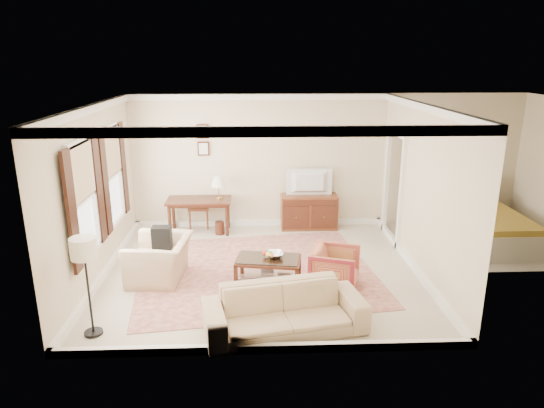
{
  "coord_description": "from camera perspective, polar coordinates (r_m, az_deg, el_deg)",
  "views": [
    {
      "loc": [
        -0.13,
        -7.85,
        3.62
      ],
      "look_at": [
        0.2,
        0.3,
        1.15
      ],
      "focal_mm": 32.0,
      "sensor_mm": 36.0,
      "label": 1
    }
  ],
  "objects": [
    {
      "name": "sofa",
      "position": [
        6.72,
        1.5,
        -11.54
      ],
      "size": [
        2.27,
        1.06,
        0.86
      ],
      "primitive_type": "imported",
      "rotation": [
        0.0,
        0.0,
        0.2
      ],
      "color": "tan",
      "rests_on": "room_shell"
    },
    {
      "name": "writing_desk",
      "position": [
        10.41,
        -8.58,
        -0.03
      ],
      "size": [
        1.35,
        0.68,
        0.74
      ],
      "color": "#441F13",
      "rests_on": "room_shell"
    },
    {
      "name": "striped_armchair",
      "position": [
        7.98,
        7.4,
        -7.3
      ],
      "size": [
        0.88,
        0.91,
        0.75
      ],
      "primitive_type": "imported",
      "rotation": [
        0.0,
        0.0,
        1.25
      ],
      "color": "maroon",
      "rests_on": "room_shell"
    },
    {
      "name": "floor_lamp",
      "position": [
        6.77,
        -21.22,
        -5.66
      ],
      "size": [
        0.35,
        0.35,
        1.4
      ],
      "color": "black",
      "rests_on": "room_shell"
    },
    {
      "name": "book_b",
      "position": [
        8.04,
        0.64,
        -8.53
      ],
      "size": [
        0.28,
        0.06,
        0.38
      ],
      "primitive_type": "imported",
      "rotation": [
        0.0,
        0.0,
        -0.12
      ],
      "color": "brown",
      "rests_on": "coffee_table"
    },
    {
      "name": "backpack",
      "position": [
        8.41,
        -12.85,
        -3.7
      ],
      "size": [
        0.28,
        0.36,
        0.4
      ],
      "primitive_type": "cube",
      "rotation": [
        0.0,
        0.0,
        -1.37
      ],
      "color": "black",
      "rests_on": "club_armchair"
    },
    {
      "name": "desk_chair",
      "position": [
        10.78,
        -8.58,
        -0.02
      ],
      "size": [
        0.5,
        0.5,
        1.05
      ],
      "primitive_type": null,
      "rotation": [
        0.0,
        0.0,
        0.13
      ],
      "color": "brown",
      "rests_on": "room_shell"
    },
    {
      "name": "desk_lamp",
      "position": [
        10.28,
        -6.3,
        1.92
      ],
      "size": [
        0.32,
        0.32,
        0.5
      ],
      "primitive_type": null,
      "color": "silver",
      "rests_on": "writing_desk"
    },
    {
      "name": "rug",
      "position": [
        8.63,
        -1.88,
        -7.9
      ],
      "size": [
        4.45,
        3.95,
        0.01
      ],
      "primitive_type": "cube",
      "rotation": [
        0.0,
        0.0,
        0.13
      ],
      "color": "maroon",
      "rests_on": "room_shell"
    },
    {
      "name": "window_rear",
      "position": [
        9.35,
        -18.24,
        3.2
      ],
      "size": [
        0.12,
        1.56,
        1.8
      ],
      "primitive_type": null,
      "color": "#CCB284",
      "rests_on": "room_shell"
    },
    {
      "name": "framed_prints",
      "position": [
        10.5,
        -8.11,
        7.49
      ],
      "size": [
        0.25,
        0.04,
        0.68
      ],
      "primitive_type": null,
      "color": "#441F13",
      "rests_on": "room_shell"
    },
    {
      "name": "tv",
      "position": [
        10.41,
        4.48,
        3.5
      ],
      "size": [
        0.94,
        0.54,
        0.12
      ],
      "primitive_type": "imported",
      "rotation": [
        0.0,
        0.0,
        3.14
      ],
      "color": "black",
      "rests_on": "sideboard"
    },
    {
      "name": "sideboard",
      "position": [
        10.66,
        4.36,
        -0.91
      ],
      "size": [
        1.22,
        0.47,
        0.75
      ],
      "primitive_type": "cube",
      "color": "brown",
      "rests_on": "room_shell"
    },
    {
      "name": "coffee_table",
      "position": [
        8.09,
        -0.43,
        -7.07
      ],
      "size": [
        1.14,
        0.78,
        0.45
      ],
      "rotation": [
        0.0,
        0.0,
        -0.16
      ],
      "color": "#441F13",
      "rests_on": "room_shell"
    },
    {
      "name": "fruit_bowl",
      "position": [
        8.08,
        0.32,
        -5.87
      ],
      "size": [
        0.42,
        0.42,
        0.1
      ],
      "primitive_type": "imported",
      "color": "silver",
      "rests_on": "coffee_table"
    },
    {
      "name": "club_armchair",
      "position": [
        8.4,
        -13.14,
        -5.56
      ],
      "size": [
        0.82,
        1.16,
        0.96
      ],
      "primitive_type": "imported",
      "rotation": [
        0.0,
        0.0,
        -1.67
      ],
      "color": "tan",
      "rests_on": "room_shell"
    },
    {
      "name": "room_shell",
      "position": [
        7.93,
        -1.37,
        8.52
      ],
      "size": [
        5.51,
        5.01,
        2.91
      ],
      "color": "beige",
      "rests_on": "ground"
    },
    {
      "name": "window_front",
      "position": [
        7.87,
        -21.28,
        0.43
      ],
      "size": [
        0.12,
        1.56,
        1.8
      ],
      "primitive_type": null,
      "color": "#CCB284",
      "rests_on": "room_shell"
    },
    {
      "name": "book_a",
      "position": [
        8.26,
        -1.33,
        -7.79
      ],
      "size": [
        0.28,
        0.04,
        0.38
      ],
      "primitive_type": "imported",
      "rotation": [
        0.0,
        0.0,
        0.01
      ],
      "color": "brown",
      "rests_on": "coffee_table"
    },
    {
      "name": "annex_bedroom",
      "position": [
        10.63,
        23.6,
        -2.58
      ],
      "size": [
        3.0,
        2.7,
        2.9
      ],
      "color": "beige",
      "rests_on": "ground"
    },
    {
      "name": "doorway",
      "position": [
        10.1,
        14.11,
        1.74
      ],
      "size": [
        0.1,
        1.12,
        2.25
      ],
      "primitive_type": null,
      "color": "white",
      "rests_on": "room_shell"
    }
  ]
}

